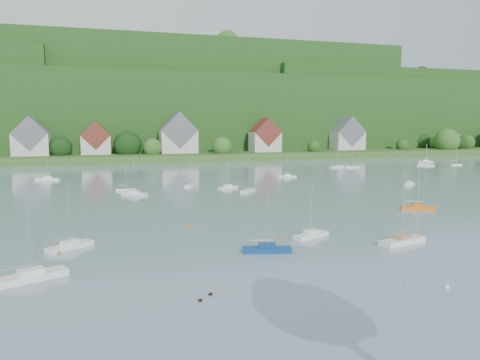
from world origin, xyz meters
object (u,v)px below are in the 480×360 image
object	(u,v)px
near_sailboat_1	(267,249)
near_sailboat_2	(402,240)
near_sailboat_3	(311,234)
near_sailboat_0	(31,276)
near_sailboat_6	(70,245)
near_sailboat_5	(418,207)

from	to	relation	value
near_sailboat_1	near_sailboat_2	distance (m)	18.47
near_sailboat_3	near_sailboat_0	bearing A→B (deg)	170.23
near_sailboat_3	near_sailboat_6	bearing A→B (deg)	150.86
near_sailboat_2	near_sailboat_3	bearing A→B (deg)	131.48
near_sailboat_6	near_sailboat_2	bearing A→B (deg)	-52.31
near_sailboat_0	near_sailboat_5	world-z (taller)	near_sailboat_0
near_sailboat_0	near_sailboat_3	distance (m)	35.60
near_sailboat_1	near_sailboat_3	size ratio (longest dim) A/B	1.04
near_sailboat_6	near_sailboat_5	bearing A→B (deg)	-29.02
near_sailboat_0	near_sailboat_2	bearing A→B (deg)	-22.43
near_sailboat_6	near_sailboat_0	bearing A→B (deg)	-143.49
near_sailboat_0	near_sailboat_1	world-z (taller)	near_sailboat_0
near_sailboat_0	near_sailboat_5	distance (m)	66.41
near_sailboat_0	near_sailboat_6	distance (m)	11.94
near_sailboat_5	near_sailboat_1	bearing A→B (deg)	-127.22
near_sailboat_1	near_sailboat_6	distance (m)	24.75
near_sailboat_3	near_sailboat_5	xyz separation A→B (m)	(27.95, 13.91, 0.01)
near_sailboat_3	near_sailboat_5	size ratio (longest dim) A/B	0.95
near_sailboat_6	near_sailboat_3	bearing A→B (deg)	-44.96
near_sailboat_1	near_sailboat_5	world-z (taller)	near_sailboat_5
near_sailboat_0	near_sailboat_6	world-z (taller)	near_sailboat_0
near_sailboat_1	near_sailboat_6	xyz separation A→B (m)	(-23.25, 8.48, 0.00)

